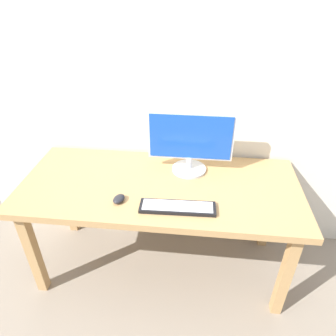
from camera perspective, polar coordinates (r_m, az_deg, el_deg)
name	(u,v)px	position (r m, az deg, el deg)	size (l,w,h in m)	color
ground_plane	(161,263)	(2.39, -1.30, -17.41)	(6.00, 6.00, 0.00)	gray
wall_back	(167,39)	(1.97, -0.20, 23.05)	(2.95, 0.04, 3.00)	silver
desk	(160,194)	(1.93, -1.54, -4.89)	(1.73, 0.75, 0.73)	tan
monitor	(190,142)	(1.92, 4.22, 4.97)	(0.54, 0.22, 0.40)	silver
keyboard_primary	(178,207)	(1.69, 1.80, -7.40)	(0.42, 0.13, 0.02)	black
mouse	(119,199)	(1.76, -9.23, -5.74)	(0.06, 0.09, 0.03)	#232328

